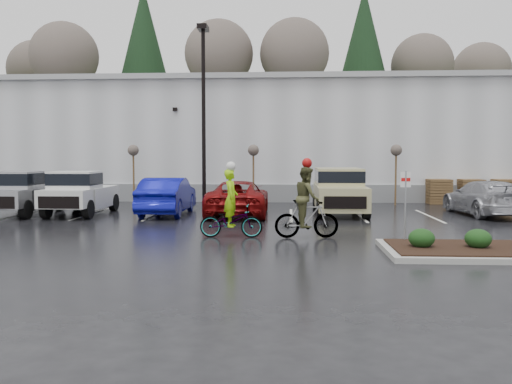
# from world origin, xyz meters

# --- Properties ---
(ground) EXTENTS (120.00, 120.00, 0.00)m
(ground) POSITION_xyz_m (0.00, 0.00, 0.00)
(ground) COLOR black
(ground) RESTS_ON ground
(warehouse) EXTENTS (60.50, 15.50, 7.20)m
(warehouse) POSITION_xyz_m (0.00, 21.99, 3.65)
(warehouse) COLOR #B4B7B9
(warehouse) RESTS_ON ground
(wooded_ridge) EXTENTS (80.00, 25.00, 6.00)m
(wooded_ridge) POSITION_xyz_m (0.00, 45.00, 3.00)
(wooded_ridge) COLOR #2C401A
(wooded_ridge) RESTS_ON ground
(lamppost) EXTENTS (0.50, 1.00, 9.22)m
(lamppost) POSITION_xyz_m (-4.00, 12.00, 5.69)
(lamppost) COLOR black
(lamppost) RESTS_ON ground
(sapling_west) EXTENTS (0.60, 0.60, 3.20)m
(sapling_west) POSITION_xyz_m (-8.00, 13.00, 2.73)
(sapling_west) COLOR #47311C
(sapling_west) RESTS_ON ground
(sapling_mid) EXTENTS (0.60, 0.60, 3.20)m
(sapling_mid) POSITION_xyz_m (-1.50, 13.00, 2.73)
(sapling_mid) COLOR #47311C
(sapling_mid) RESTS_ON ground
(sapling_east) EXTENTS (0.60, 0.60, 3.20)m
(sapling_east) POSITION_xyz_m (6.00, 13.00, 2.73)
(sapling_east) COLOR #47311C
(sapling_east) RESTS_ON ground
(pallet_stack_a) EXTENTS (1.20, 1.20, 1.35)m
(pallet_stack_a) POSITION_xyz_m (8.50, 14.00, 0.68)
(pallet_stack_a) COLOR #47311C
(pallet_stack_a) RESTS_ON ground
(pallet_stack_b) EXTENTS (1.20, 1.20, 1.35)m
(pallet_stack_b) POSITION_xyz_m (10.20, 14.00, 0.68)
(pallet_stack_b) COLOR #47311C
(pallet_stack_b) RESTS_ON ground
(pallet_stack_c) EXTENTS (1.20, 1.20, 1.35)m
(pallet_stack_c) POSITION_xyz_m (12.00, 14.00, 0.68)
(pallet_stack_c) COLOR #47311C
(pallet_stack_c) RESTS_ON ground
(shrub_a) EXTENTS (0.70, 0.70, 0.52)m
(shrub_a) POSITION_xyz_m (4.00, -1.00, 0.41)
(shrub_a) COLOR #173412
(shrub_a) RESTS_ON curb_island
(shrub_b) EXTENTS (0.70, 0.70, 0.52)m
(shrub_b) POSITION_xyz_m (5.50, -1.00, 0.41)
(shrub_b) COLOR #173412
(shrub_b) RESTS_ON curb_island
(fire_lane_sign) EXTENTS (0.30, 0.05, 2.20)m
(fire_lane_sign) POSITION_xyz_m (3.80, 0.20, 1.41)
(fire_lane_sign) COLOR gray
(fire_lane_sign) RESTS_ON ground
(pickup_silver) EXTENTS (2.10, 5.20, 1.96)m
(pickup_silver) POSITION_xyz_m (-11.41, 7.72, 0.98)
(pickup_silver) COLOR #94959B
(pickup_silver) RESTS_ON ground
(pickup_white) EXTENTS (2.10, 5.20, 1.96)m
(pickup_white) POSITION_xyz_m (-8.84, 7.91, 0.98)
(pickup_white) COLOR silver
(pickup_white) RESTS_ON ground
(car_blue) EXTENTS (1.79, 5.04, 1.66)m
(car_blue) POSITION_xyz_m (-5.02, 7.99, 0.83)
(car_blue) COLOR #0D1090
(car_blue) RESTS_ON ground
(car_red) EXTENTS (2.63, 5.55, 1.53)m
(car_red) POSITION_xyz_m (-1.84, 7.83, 0.76)
(car_red) COLOR maroon
(car_red) RESTS_ON ground
(suv_tan) EXTENTS (2.20, 5.10, 2.06)m
(suv_tan) POSITION_xyz_m (2.66, 8.52, 1.03)
(suv_tan) COLOR tan
(suv_tan) RESTS_ON ground
(car_far_silver) EXTENTS (2.62, 5.46, 1.53)m
(car_far_silver) POSITION_xyz_m (9.00, 8.53, 0.77)
(car_far_silver) COLOR #B0B1B8
(car_far_silver) RESTS_ON ground
(cyclist_hivis) EXTENTS (2.04, 0.75, 2.45)m
(cyclist_hivis) POSITION_xyz_m (-1.46, 1.50, 0.75)
(cyclist_hivis) COLOR #3F3F44
(cyclist_hivis) RESTS_ON ground
(cyclist_olive) EXTENTS (2.03, 1.00, 2.57)m
(cyclist_olive) POSITION_xyz_m (0.97, 1.50, 0.92)
(cyclist_olive) COLOR #3F3F44
(cyclist_olive) RESTS_ON ground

